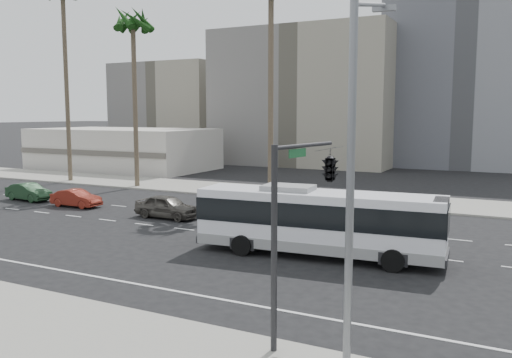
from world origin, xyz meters
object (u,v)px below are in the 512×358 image
Objects in this scene: city_bus at (318,220)px; car_c at (29,192)px; car_a at (167,207)px; traffic_signal at (325,172)px; palm_mid at (133,27)px; car_b at (76,198)px; streetlight_corner at (356,152)px.

car_c is (-26.38, 5.38, -1.10)m from city_bus.
car_c is at bearing 87.84° from car_a.
traffic_signal is 0.37× the size of palm_mid.
city_bus is 3.05× the size of car_b.
streetlight_corner is 2.89m from traffic_signal.
car_a is (-12.24, 4.50, -1.02)m from city_bus.
car_a is at bearing -94.97° from car_b.
car_c is at bearing 163.93° from city_bus.
traffic_signal reaches higher than car_a.
traffic_signal is (15.33, -12.37, 4.27)m from car_a.
streetlight_corner is (4.73, -10.08, 4.09)m from city_bus.
city_bus is 11.87m from streetlight_corner.
car_b is (-8.60, 0.43, -0.12)m from car_a.
traffic_signal reaches higher than car_b.
car_a is at bearing -88.73° from car_c.
car_c is (-14.15, 0.88, -0.08)m from car_a.
car_b is at bearing 160.96° from traffic_signal.
car_a is 1.08× the size of car_c.
city_bus is at bearing -96.70° from car_c.
car_a is at bearing 155.26° from city_bus.
traffic_signal is (3.09, -7.86, 3.25)m from city_bus.
city_bus reaches higher than car_c.
palm_mid is (-26.68, 23.14, 9.57)m from traffic_signal.
palm_mid reaches higher than car_c.
palm_mid reaches higher than car_b.
city_bus is 2.87× the size of car_c.
streetlight_corner is 0.64× the size of palm_mid.
car_b is (-20.83, 4.93, -1.14)m from city_bus.
city_bus is 0.74× the size of palm_mid.
car_a is at bearing 150.20° from traffic_signal.
car_b is 0.24× the size of palm_mid.
palm_mid is at bearing 148.17° from traffic_signal.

